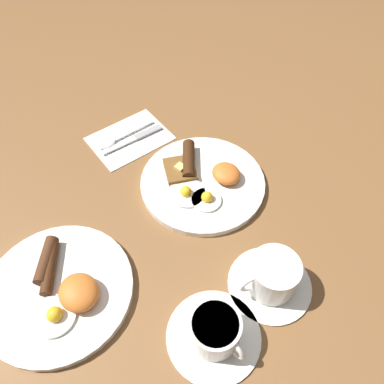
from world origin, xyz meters
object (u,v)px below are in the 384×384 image
at_px(breakfast_plate_near, 202,181).
at_px(breakfast_plate_far, 60,290).
at_px(spoon, 113,141).
at_px(teacup_far, 215,332).
at_px(teacup_near, 272,277).
at_px(knife, 136,138).

xyz_separation_m(breakfast_plate_near, breakfast_plate_far, (-0.02, 0.38, 0.00)).
relative_size(breakfast_plate_near, spoon, 1.76).
distance_m(breakfast_plate_near, teacup_far, 0.35).
bearing_deg(teacup_far, teacup_near, -89.09).
relative_size(teacup_far, spoon, 1.03).
bearing_deg(breakfast_plate_far, teacup_near, -128.64).
bearing_deg(teacup_near, teacup_far, 90.91).
bearing_deg(breakfast_plate_near, knife, 7.83).
relative_size(breakfast_plate_far, teacup_near, 1.76).
distance_m(breakfast_plate_far, spoon, 0.40).
relative_size(teacup_near, knife, 0.93).
relative_size(breakfast_plate_near, breakfast_plate_far, 1.02).
xyz_separation_m(knife, spoon, (0.03, 0.05, 0.00)).
bearing_deg(spoon, breakfast_plate_far, 45.49).
bearing_deg(spoon, teacup_near, 94.19).
bearing_deg(knife, breakfast_plate_near, 103.52).
bearing_deg(breakfast_plate_far, knife, -54.77).
distance_m(breakfast_plate_near, breakfast_plate_far, 0.38).
height_order(breakfast_plate_far, spoon, breakfast_plate_far).
bearing_deg(knife, teacup_far, 75.15).
bearing_deg(teacup_far, knife, -20.54).
distance_m(teacup_far, knife, 0.53).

